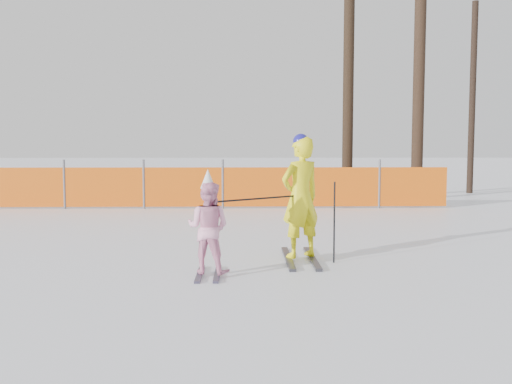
% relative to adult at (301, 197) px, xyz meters
% --- Properties ---
extents(ground, '(120.00, 120.00, 0.00)m').
position_rel_adult_xyz_m(ground, '(-0.64, -0.86, -0.89)').
color(ground, white).
rests_on(ground, ground).
extents(adult, '(0.74, 1.56, 1.79)m').
position_rel_adult_xyz_m(adult, '(0.00, 0.00, 0.00)').
color(adult, black).
rests_on(adult, ground).
extents(child, '(0.66, 0.90, 1.33)m').
position_rel_adult_xyz_m(child, '(-1.25, -0.93, -0.28)').
color(child, black).
rests_on(child, ground).
extents(ski_poles, '(1.61, 0.80, 1.13)m').
position_rel_adult_xyz_m(ski_poles, '(-0.13, -0.34, -0.14)').
color(ski_poles, black).
rests_on(ski_poles, ground).
extents(safety_fence, '(17.76, 0.06, 1.25)m').
position_rel_adult_xyz_m(safety_fence, '(-4.54, 6.46, -0.33)').
color(safety_fence, '#595960').
rests_on(safety_fence, ground).
extents(tree_trunks, '(4.81, 2.63, 7.34)m').
position_rel_adult_xyz_m(tree_trunks, '(4.02, 9.04, 2.44)').
color(tree_trunks, '#2F1F15').
rests_on(tree_trunks, ground).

